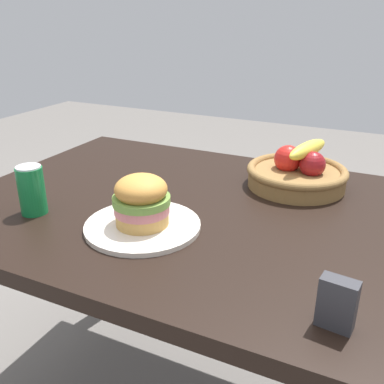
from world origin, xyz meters
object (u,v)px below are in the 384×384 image
(soda_can, at_px, (32,190))
(napkin_holder, at_px, (337,304))
(plate, at_px, (143,226))
(sandwich, at_px, (141,200))
(fruit_basket, at_px, (297,173))

(soda_can, xyz_separation_m, napkin_holder, (0.76, -0.12, -0.02))
(plate, bearing_deg, sandwich, -90.00)
(napkin_holder, bearing_deg, fruit_basket, 115.90)
(plate, bearing_deg, fruit_basket, 57.48)
(plate, distance_m, sandwich, 0.07)
(plate, xyz_separation_m, napkin_holder, (0.47, -0.16, 0.04))
(sandwich, xyz_separation_m, fruit_basket, (0.27, 0.42, -0.03))
(plate, xyz_separation_m, sandwich, (0.00, -0.00, 0.07))
(sandwich, xyz_separation_m, soda_can, (-0.29, -0.05, -0.01))
(sandwich, bearing_deg, soda_can, -171.02)
(sandwich, bearing_deg, napkin_holder, -19.22)
(sandwich, distance_m, napkin_holder, 0.49)
(fruit_basket, relative_size, napkin_holder, 3.22)
(fruit_basket, height_order, napkin_holder, fruit_basket)
(plate, bearing_deg, soda_can, -171.02)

